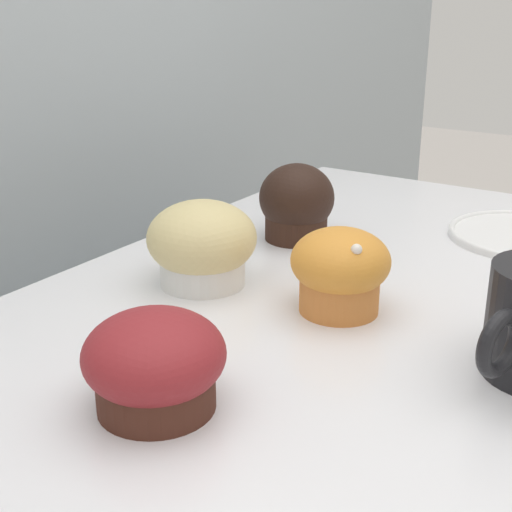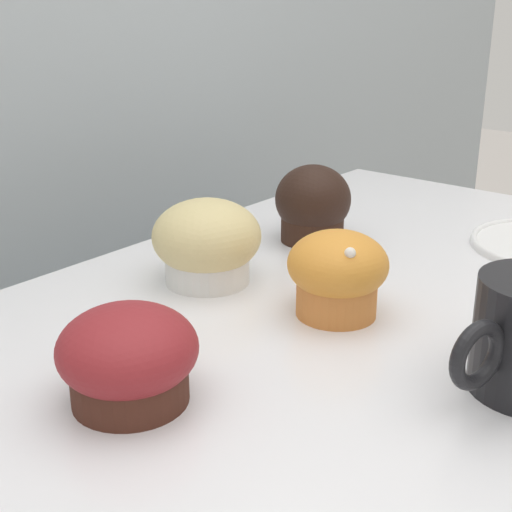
{
  "view_description": "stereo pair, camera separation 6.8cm",
  "coord_description": "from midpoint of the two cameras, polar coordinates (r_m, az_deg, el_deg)",
  "views": [
    {
      "loc": [
        -0.57,
        -0.25,
        1.2
      ],
      "look_at": [
        -0.04,
        0.11,
        0.97
      ],
      "focal_mm": 50.0,
      "sensor_mm": 36.0,
      "label": 1
    },
    {
      "loc": [
        -0.53,
        -0.3,
        1.2
      ],
      "look_at": [
        -0.04,
        0.11,
        0.97
      ],
      "focal_mm": 50.0,
      "sensor_mm": 36.0,
      "label": 2
    }
  ],
  "objects": [
    {
      "name": "muffin_front_center",
      "position": [
        0.73,
        -7.04,
        0.88
      ],
      "size": [
        0.11,
        0.11,
        0.09
      ],
      "color": "silver",
      "rests_on": "display_counter"
    },
    {
      "name": "muffin_back_left",
      "position": [
        0.66,
        3.82,
        -1.15
      ],
      "size": [
        0.09,
        0.09,
        0.08
      ],
      "color": "#CE7837",
      "rests_on": "display_counter"
    },
    {
      "name": "muffin_front_left",
      "position": [
        0.86,
        0.98,
        4.14
      ],
      "size": [
        0.09,
        0.09,
        0.09
      ],
      "color": "black",
      "rests_on": "display_counter"
    },
    {
      "name": "muffin_back_right",
      "position": [
        0.52,
        -11.9,
        -8.49
      ],
      "size": [
        0.1,
        0.1,
        0.07
      ],
      "color": "#452218",
      "rests_on": "display_counter"
    }
  ]
}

